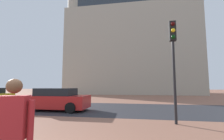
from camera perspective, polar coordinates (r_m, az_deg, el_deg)
ground_plane at (r=12.40m, az=-1.75°, el=-13.41°), size 120.00×120.00×0.00m
street_asphalt_strip at (r=11.37m, az=-2.81°, el=-14.08°), size 120.00×6.46×0.00m
landmark_building at (r=35.15m, az=7.69°, el=9.38°), size 25.89×14.01×37.18m
person_skater at (r=2.80m, az=-33.24°, el=-18.69°), size 0.59×0.36×1.73m
car_red at (r=11.03m, az=-20.16°, el=-10.31°), size 4.33×1.94×1.46m
traffic_light_pole at (r=7.37m, az=21.87°, el=6.63°), size 0.28×0.34×4.53m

